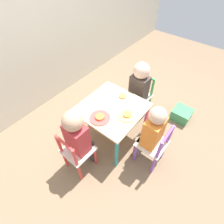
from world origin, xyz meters
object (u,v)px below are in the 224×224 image
(kids_table, at_px, (112,112))
(chair_purple, at_px, (154,146))
(chair_green, at_px, (140,97))
(chair_red, at_px, (77,153))
(child_left, at_px, (78,136))
(child_right, at_px, (139,86))
(storage_bin, at_px, (181,114))
(plate_right, at_px, (123,97))
(child_front, at_px, (151,131))
(plate_front, at_px, (127,115))
(plate_left, at_px, (100,118))

(kids_table, distance_m, chair_purple, 0.53)
(chair_purple, bearing_deg, chair_green, -136.61)
(chair_red, height_order, child_left, child_left)
(chair_green, xyz_separation_m, child_right, (-0.06, 0.00, 0.20))
(child_right, bearing_deg, storage_bin, 34.68)
(chair_purple, bearing_deg, plate_right, -109.66)
(kids_table, relative_size, child_front, 0.80)
(chair_red, relative_size, plate_right, 2.90)
(child_right, xyz_separation_m, storage_bin, (0.31, -0.50, -0.40))
(chair_purple, xyz_separation_m, plate_front, (-0.00, 0.33, 0.22))
(chair_red, relative_size, plate_left, 2.73)
(chair_red, bearing_deg, child_front, -130.55)
(chair_red, bearing_deg, plate_left, -90.97)
(child_right, relative_size, storage_bin, 3.44)
(kids_table, height_order, plate_right, plate_right)
(plate_front, bearing_deg, plate_right, 45.00)
(child_left, distance_m, plate_front, 0.49)
(chair_red, bearing_deg, kids_table, -90.00)
(child_left, distance_m, plate_left, 0.27)
(plate_front, bearing_deg, chair_purple, -89.94)
(kids_table, bearing_deg, child_left, 178.26)
(child_front, xyz_separation_m, child_left, (-0.45, 0.47, 0.03))
(child_front, xyz_separation_m, plate_left, (-0.18, 0.45, 0.03))
(chair_green, bearing_deg, plate_right, -91.77)
(kids_table, bearing_deg, child_front, -89.96)
(chair_green, bearing_deg, kids_table, -90.00)
(plate_front, distance_m, storage_bin, 0.93)
(kids_table, distance_m, child_front, 0.45)
(plate_right, bearing_deg, plate_front, -135.00)
(child_left, bearing_deg, child_right, -90.72)
(child_left, height_order, storage_bin, child_left)
(plate_right, xyz_separation_m, plate_front, (-0.18, -0.18, 0.00))
(plate_right, relative_size, storage_bin, 0.84)
(chair_green, distance_m, plate_left, 0.73)
(plate_right, height_order, plate_left, same)
(child_left, distance_m, plate_right, 0.64)
(chair_purple, relative_size, child_front, 0.71)
(plate_right, bearing_deg, storage_bin, -42.47)
(kids_table, relative_size, child_right, 0.80)
(child_front, distance_m, child_left, 0.65)
(chair_green, xyz_separation_m, plate_right, (-0.33, 0.03, 0.22))
(chair_purple, relative_size, chair_red, 1.00)
(chair_green, xyz_separation_m, chair_purple, (-0.51, -0.48, 0.00))
(kids_table, relative_size, chair_purple, 1.12)
(plate_left, bearing_deg, chair_green, -2.35)
(child_front, xyz_separation_m, storage_bin, (0.76, -0.08, -0.38))
(kids_table, distance_m, storage_bin, 0.99)
(chair_purple, height_order, child_front, child_front)
(chair_green, distance_m, child_right, 0.21)
(kids_table, bearing_deg, chair_red, 178.26)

